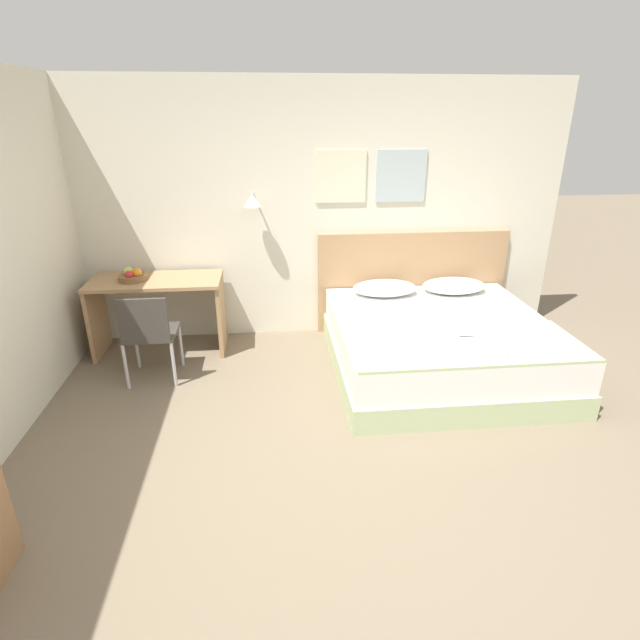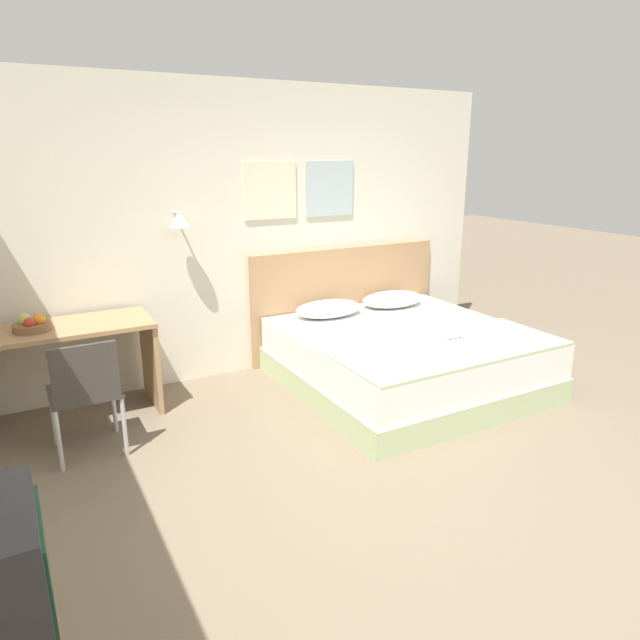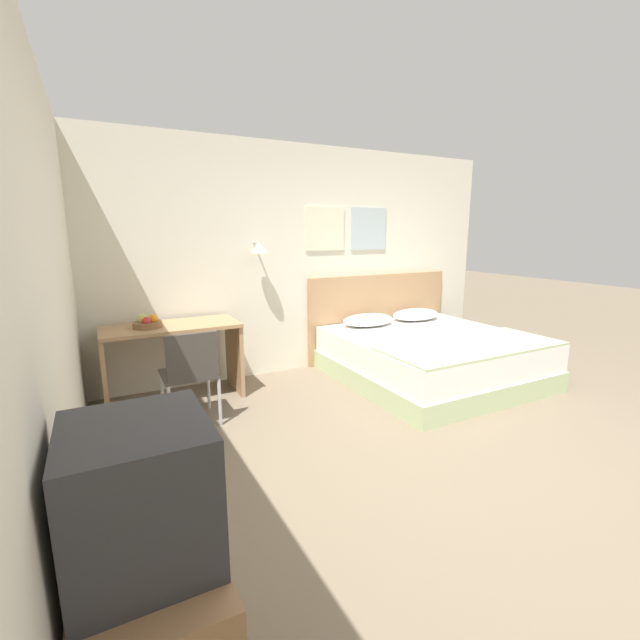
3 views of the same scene
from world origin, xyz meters
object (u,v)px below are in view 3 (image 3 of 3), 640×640
(desk_chair, at_px, (191,370))
(fruit_bowl, at_px, (148,323))
(headboard, at_px, (379,316))
(tv_stand, at_px, (154,633))
(television, at_px, (141,494))
(throw_blanket, at_px, (472,346))
(desk, at_px, (172,348))
(bed, at_px, (431,357))
(pillow_right, at_px, (416,315))
(folded_towel_mid_bed, at_px, (490,344))
(folded_towel_near_foot, at_px, (459,339))
(pillow_left, at_px, (368,320))

(desk_chair, xyz_separation_m, fruit_bowl, (-0.25, 0.66, 0.31))
(headboard, height_order, tv_stand, headboard)
(desk_chair, distance_m, tv_stand, 2.33)
(desk_chair, bearing_deg, television, -104.51)
(throw_blanket, height_order, desk, desk)
(bed, relative_size, television, 4.18)
(headboard, relative_size, pillow_right, 3.13)
(throw_blanket, height_order, desk_chair, desk_chair)
(fruit_bowl, bearing_deg, television, -96.48)
(bed, xyz_separation_m, television, (-3.25, -2.21, 0.59))
(bed, bearing_deg, folded_towel_mid_bed, -83.48)
(folded_towel_mid_bed, xyz_separation_m, desk, (-2.80, 1.44, -0.03))
(bed, xyz_separation_m, folded_towel_near_foot, (-0.04, -0.44, 0.32))
(headboard, relative_size, tv_stand, 3.02)
(pillow_left, bearing_deg, desk_chair, -162.89)
(tv_stand, height_order, television, television)
(fruit_bowl, bearing_deg, throw_blanket, -23.57)
(headboard, xyz_separation_m, folded_towel_near_foot, (-0.04, -1.48, 0.02))
(bed, distance_m, headboard, 1.08)
(throw_blanket, bearing_deg, pillow_right, 74.11)
(pillow_right, distance_m, tv_stand, 4.69)
(throw_blanket, distance_m, fruit_bowl, 3.20)
(folded_towel_near_foot, bearing_deg, tv_stand, -151.24)
(bed, distance_m, throw_blanket, 0.64)
(throw_blanket, bearing_deg, desk_chair, 166.99)
(desk, distance_m, fruit_bowl, 0.35)
(desk, bearing_deg, desk_chair, -86.64)
(desk_chair, bearing_deg, folded_towel_mid_bed, -15.39)
(folded_towel_near_foot, distance_m, desk, 2.91)
(folded_towel_near_foot, distance_m, television, 3.68)
(throw_blanket, distance_m, desk_chair, 2.74)
(throw_blanket, bearing_deg, tv_stand, -153.48)
(headboard, distance_m, desk, 2.73)
(pillow_left, relative_size, television, 1.40)
(folded_towel_near_foot, xyz_separation_m, television, (-3.21, -1.77, 0.27))
(throw_blanket, bearing_deg, bed, 90.00)
(throw_blanket, bearing_deg, headboard, 90.00)
(headboard, distance_m, pillow_right, 0.48)
(pillow_left, distance_m, tv_stand, 4.13)
(desk, bearing_deg, bed, -14.75)
(pillow_left, xyz_separation_m, fruit_bowl, (-2.55, -0.05, 0.23))
(desk_chair, bearing_deg, folded_towel_near_foot, -10.27)
(desk_chair, xyz_separation_m, television, (-0.58, -2.24, 0.33))
(headboard, bearing_deg, desk, -173.26)
(pillow_left, xyz_separation_m, folded_towel_mid_bed, (0.46, -1.47, -0.02))
(desk, bearing_deg, fruit_bowl, -174.19)
(bed, height_order, headboard, headboard)
(bed, distance_m, desk, 2.82)
(pillow_right, bearing_deg, pillow_left, 180.00)
(folded_towel_near_foot, xyz_separation_m, tv_stand, (-3.22, -1.77, -0.27))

